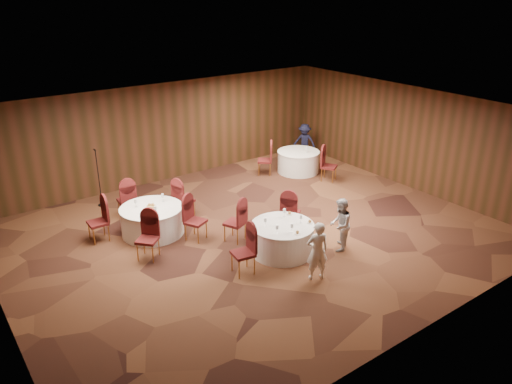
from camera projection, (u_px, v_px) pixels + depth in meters
ground at (254, 235)px, 13.03m from camera, size 12.00×12.00×0.00m
room_shell at (254, 164)px, 12.27m from camera, size 12.00×12.00×12.00m
table_main at (282, 238)px, 12.06m from camera, size 1.54×1.54×0.74m
table_left at (152, 220)px, 12.98m from camera, size 1.63×1.63×0.74m
table_right at (298, 161)px, 17.25m from camera, size 1.45×1.45×0.74m
chairs_main at (257, 228)px, 12.28m from camera, size 2.88×2.03×1.00m
chairs_left at (151, 216)px, 12.94m from camera, size 3.02×3.12×1.00m
chairs_right at (296, 163)px, 16.70m from camera, size 2.08×2.45×1.00m
tabletop_main at (290, 221)px, 11.88m from camera, size 1.09×1.06×0.22m
tabletop_left at (151, 205)px, 12.81m from camera, size 0.80×0.77×0.22m
tabletop_right at (307, 148)px, 16.94m from camera, size 0.08×0.08×0.22m
mic_stand at (100, 189)px, 14.58m from camera, size 0.24×0.24×1.73m
woman_a at (317, 251)px, 10.86m from camera, size 0.59×0.48×1.38m
woman_b at (340, 225)px, 12.09m from camera, size 0.82×0.80×1.34m
man_c at (304, 142)px, 18.41m from camera, size 0.87×0.99×1.33m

